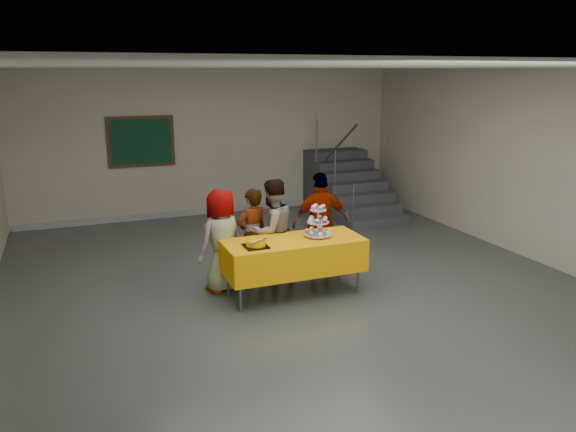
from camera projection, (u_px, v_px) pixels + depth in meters
name	position (u px, v px, depth m)	size (l,w,h in m)	color
room_shell	(309.00, 139.00, 7.03)	(10.00, 10.04, 3.02)	#4C514C
bake_table	(293.00, 255.00, 7.55)	(1.88, 0.78, 0.77)	#595960
cupcake_stand	(318.00, 224.00, 7.61)	(0.38, 0.38, 0.44)	silver
bear_cake	(256.00, 242.00, 7.18)	(0.32, 0.36, 0.12)	black
schoolchild_a	(222.00, 241.00, 7.66)	(0.70, 0.45, 1.43)	slate
schoolchild_b	(252.00, 235.00, 8.02)	(0.50, 0.33, 1.36)	slate
schoolchild_c	(272.00, 231.00, 7.99)	(0.73, 0.57, 1.50)	slate
schoolchild_d	(321.00, 222.00, 8.40)	(0.89, 0.37, 1.51)	slate
staircase	(346.00, 189.00, 12.10)	(1.30, 2.40, 2.04)	#424447
noticeboard	(141.00, 142.00, 11.10)	(1.30, 0.05, 1.00)	#472B16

